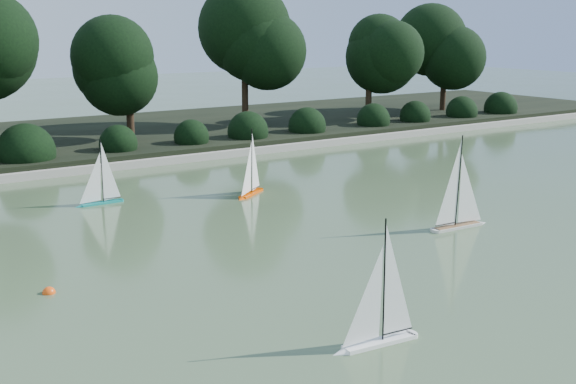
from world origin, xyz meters
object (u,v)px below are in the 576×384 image
(race_buoy, at_px, (49,293))
(sailboat_teal, at_px, (97,194))
(sailboat_white_a, at_px, (374,325))
(sailboat_orange, at_px, (249,184))
(sailboat_white_b, at_px, (462,212))

(race_buoy, bearing_deg, sailboat_teal, 63.34)
(race_buoy, bearing_deg, sailboat_white_a, -54.99)
(sailboat_orange, relative_size, race_buoy, 8.46)
(sailboat_white_b, bearing_deg, sailboat_orange, 113.98)
(sailboat_white_a, xyz_separation_m, sailboat_orange, (2.44, 6.69, -0.01))
(sailboat_white_b, bearing_deg, sailboat_white_a, -147.29)
(sailboat_orange, bearing_deg, race_buoy, -146.48)
(sailboat_teal, bearing_deg, sailboat_orange, -18.90)
(sailboat_white_a, height_order, sailboat_orange, sailboat_white_a)
(sailboat_white_a, relative_size, sailboat_white_b, 0.87)
(sailboat_white_b, xyz_separation_m, race_buoy, (-6.64, 0.75, -0.26))
(sailboat_orange, relative_size, sailboat_teal, 1.07)
(sailboat_orange, bearing_deg, sailboat_white_b, -66.02)
(sailboat_white_b, relative_size, race_buoy, 10.06)
(sailboat_white_a, distance_m, sailboat_white_b, 5.01)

